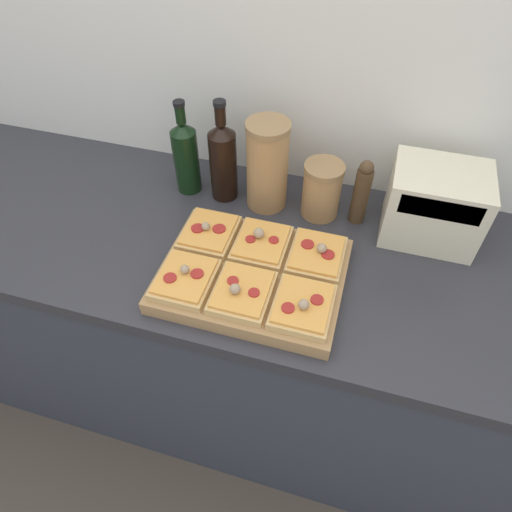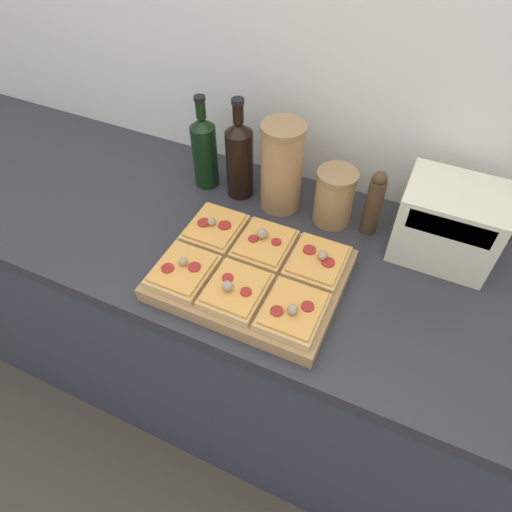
{
  "view_description": "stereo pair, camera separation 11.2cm",
  "coord_description": "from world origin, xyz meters",
  "px_view_note": "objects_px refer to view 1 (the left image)",
  "views": [
    {
      "loc": [
        0.24,
        -0.51,
        1.8
      ],
      "look_at": [
        0.03,
        0.22,
        0.98
      ],
      "focal_mm": 32.0,
      "sensor_mm": 36.0,
      "label": 1
    },
    {
      "loc": [
        0.34,
        -0.47,
        1.8
      ],
      "look_at": [
        0.03,
        0.22,
        0.98
      ],
      "focal_mm": 32.0,
      "sensor_mm": 36.0,
      "label": 2
    }
  ],
  "objects_px": {
    "grain_jar_tall": "(267,166)",
    "pepper_mill": "(361,192)",
    "olive_oil_bottle": "(186,156)",
    "wine_bottle": "(223,160)",
    "toaster_oven": "(434,205)",
    "cutting_board": "(253,275)",
    "grain_jar_short": "(322,190)"
  },
  "relations": [
    {
      "from": "wine_bottle",
      "to": "grain_jar_tall",
      "type": "bearing_deg",
      "value": -0.0
    },
    {
      "from": "wine_bottle",
      "to": "pepper_mill",
      "type": "bearing_deg",
      "value": -0.0
    },
    {
      "from": "olive_oil_bottle",
      "to": "toaster_oven",
      "type": "height_order",
      "value": "olive_oil_bottle"
    },
    {
      "from": "cutting_board",
      "to": "toaster_oven",
      "type": "height_order",
      "value": "toaster_oven"
    },
    {
      "from": "cutting_board",
      "to": "grain_jar_tall",
      "type": "height_order",
      "value": "grain_jar_tall"
    },
    {
      "from": "wine_bottle",
      "to": "grain_jar_tall",
      "type": "xyz_separation_m",
      "value": [
        0.13,
        -0.0,
        0.01
      ]
    },
    {
      "from": "pepper_mill",
      "to": "grain_jar_tall",
      "type": "bearing_deg",
      "value": -180.0
    },
    {
      "from": "wine_bottle",
      "to": "grain_jar_short",
      "type": "bearing_deg",
      "value": -0.0
    },
    {
      "from": "cutting_board",
      "to": "olive_oil_bottle",
      "type": "bearing_deg",
      "value": 133.94
    },
    {
      "from": "wine_bottle",
      "to": "toaster_oven",
      "type": "relative_size",
      "value": 1.15
    },
    {
      "from": "cutting_board",
      "to": "grain_jar_tall",
      "type": "distance_m",
      "value": 0.32
    },
    {
      "from": "grain_jar_tall",
      "to": "pepper_mill",
      "type": "distance_m",
      "value": 0.27
    },
    {
      "from": "grain_jar_tall",
      "to": "wine_bottle",
      "type": "bearing_deg",
      "value": 180.0
    },
    {
      "from": "pepper_mill",
      "to": "toaster_oven",
      "type": "height_order",
      "value": "toaster_oven"
    },
    {
      "from": "pepper_mill",
      "to": "grain_jar_short",
      "type": "bearing_deg",
      "value": 180.0
    },
    {
      "from": "grain_jar_short",
      "to": "pepper_mill",
      "type": "relative_size",
      "value": 0.82
    },
    {
      "from": "grain_jar_tall",
      "to": "pepper_mill",
      "type": "height_order",
      "value": "grain_jar_tall"
    },
    {
      "from": "olive_oil_bottle",
      "to": "grain_jar_tall",
      "type": "height_order",
      "value": "olive_oil_bottle"
    },
    {
      "from": "grain_jar_short",
      "to": "toaster_oven",
      "type": "relative_size",
      "value": 0.61
    },
    {
      "from": "grain_jar_tall",
      "to": "toaster_oven",
      "type": "bearing_deg",
      "value": -0.11
    },
    {
      "from": "olive_oil_bottle",
      "to": "pepper_mill",
      "type": "relative_size",
      "value": 1.44
    },
    {
      "from": "pepper_mill",
      "to": "toaster_oven",
      "type": "relative_size",
      "value": 0.75
    },
    {
      "from": "olive_oil_bottle",
      "to": "toaster_oven",
      "type": "distance_m",
      "value": 0.69
    },
    {
      "from": "grain_jar_tall",
      "to": "cutting_board",
      "type": "bearing_deg",
      "value": -81.19
    },
    {
      "from": "pepper_mill",
      "to": "cutting_board",
      "type": "bearing_deg",
      "value": -125.91
    },
    {
      "from": "pepper_mill",
      "to": "toaster_oven",
      "type": "distance_m",
      "value": 0.19
    },
    {
      "from": "wine_bottle",
      "to": "pepper_mill",
      "type": "distance_m",
      "value": 0.39
    },
    {
      "from": "cutting_board",
      "to": "grain_jar_short",
      "type": "distance_m",
      "value": 0.33
    },
    {
      "from": "cutting_board",
      "to": "toaster_oven",
      "type": "bearing_deg",
      "value": 36.35
    },
    {
      "from": "cutting_board",
      "to": "grain_jar_short",
      "type": "xyz_separation_m",
      "value": [
        0.11,
        0.3,
        0.06
      ]
    },
    {
      "from": "olive_oil_bottle",
      "to": "wine_bottle",
      "type": "distance_m",
      "value": 0.11
    },
    {
      "from": "cutting_board",
      "to": "grain_jar_short",
      "type": "bearing_deg",
      "value": 69.76
    }
  ]
}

